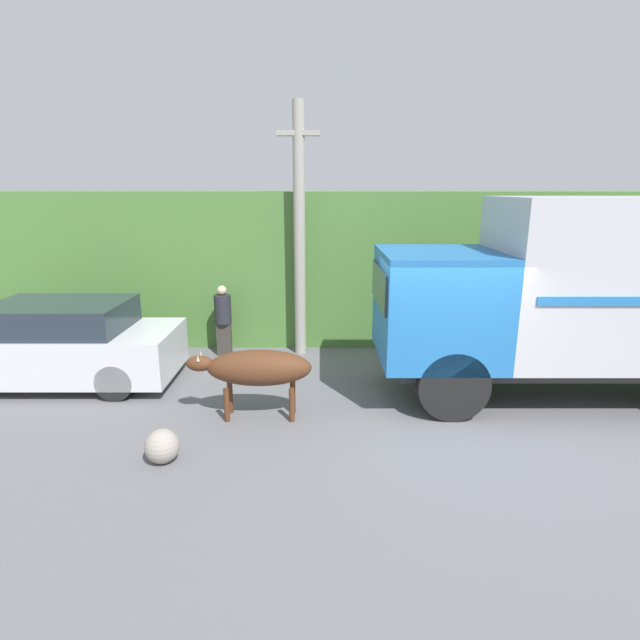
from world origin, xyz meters
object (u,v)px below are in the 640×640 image
object	(u,v)px
pedestrian_on_hill	(221,318)
roadside_rock	(160,446)
brown_cow	(255,369)
cargo_truck	(584,292)
utility_pole	(297,229)
parked_suv	(56,345)

from	to	relation	value
pedestrian_on_hill	roadside_rock	xyz separation A→B (m)	(0.00, -4.60, -0.62)
brown_cow	roadside_rock	world-z (taller)	brown_cow
cargo_truck	pedestrian_on_hill	distance (m)	7.19
utility_pole	roadside_rock	distance (m)	5.64
parked_suv	pedestrian_on_hill	distance (m)	3.29
cargo_truck	utility_pole	world-z (taller)	utility_pole
pedestrian_on_hill	cargo_truck	bearing A→B (deg)	157.12
cargo_truck	utility_pole	bearing A→B (deg)	152.40
brown_cow	utility_pole	bearing A→B (deg)	80.77
parked_suv	utility_pole	distance (m)	5.28
cargo_truck	roadside_rock	distance (m)	7.29
brown_cow	pedestrian_on_hill	distance (m)	3.40
cargo_truck	pedestrian_on_hill	xyz separation A→B (m)	(-6.72, 2.32, -1.06)
brown_cow	parked_suv	world-z (taller)	parked_suv
utility_pole	brown_cow	bearing A→B (deg)	-99.77
pedestrian_on_hill	roadside_rock	bearing A→B (deg)	86.19
pedestrian_on_hill	utility_pole	world-z (taller)	utility_pole
brown_cow	pedestrian_on_hill	xyz separation A→B (m)	(-1.14, 3.20, 0.01)
roadside_rock	cargo_truck	bearing A→B (deg)	18.70
brown_cow	pedestrian_on_hill	size ratio (longest dim) A/B	1.27
pedestrian_on_hill	brown_cow	bearing A→B (deg)	105.69
pedestrian_on_hill	utility_pole	distance (m)	2.59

